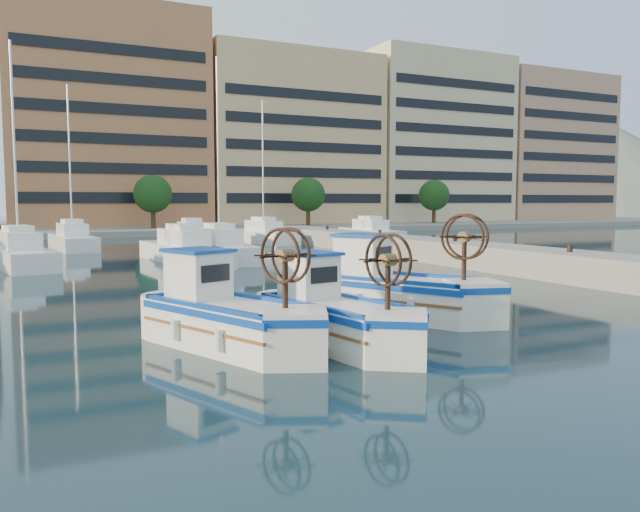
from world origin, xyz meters
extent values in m
plane|color=#1A3745|center=(0.00, 0.00, 0.00)|extent=(300.00, 300.00, 0.00)
cube|color=gray|center=(13.00, 8.00, 0.60)|extent=(3.00, 60.00, 1.20)
cube|color=gray|center=(0.00, 67.00, 0.30)|extent=(180.00, 40.00, 0.60)
cube|color=#B87247|center=(1.00, 65.00, 13.10)|extent=(22.00, 14.00, 25.00)
cube|color=black|center=(1.00, 58.00, 13.10)|extent=(20.24, 0.12, 22.50)
cube|color=#E3B57E|center=(24.00, 65.00, 11.60)|extent=(23.00, 14.00, 22.00)
cube|color=black|center=(24.00, 58.00, 11.60)|extent=(21.16, 0.12, 19.80)
cube|color=beige|center=(47.00, 65.00, 12.60)|extent=(22.00, 14.00, 24.00)
cube|color=black|center=(47.00, 58.00, 12.60)|extent=(20.24, 0.12, 21.60)
cube|color=tan|center=(69.00, 65.00, 12.10)|extent=(21.00, 14.00, 23.00)
cube|color=black|center=(69.00, 58.00, 12.10)|extent=(19.32, 0.12, 20.70)
cylinder|color=#3F2B19|center=(4.00, 53.50, 1.50)|extent=(0.50, 0.50, 3.00)
sphere|color=#1F4B1B|center=(4.00, 53.50, 4.20)|extent=(4.00, 4.00, 4.00)
cylinder|color=#3F2B19|center=(22.00, 53.50, 1.50)|extent=(0.50, 0.50, 3.00)
sphere|color=#1F4B1B|center=(22.00, 53.50, 4.20)|extent=(4.00, 4.00, 4.00)
cylinder|color=#3F2B19|center=(40.00, 53.50, 1.50)|extent=(0.50, 0.50, 3.00)
sphere|color=#1F4B1B|center=(40.00, 53.50, 4.20)|extent=(4.00, 4.00, 4.00)
cone|color=slate|center=(140.00, 110.00, 0.00)|extent=(160.00, 160.00, 50.00)
cube|color=white|center=(-8.68, 22.11, 0.50)|extent=(3.75, 9.47, 1.00)
cylinder|color=silver|center=(-8.68, 22.11, 6.00)|extent=(0.12, 0.12, 11.00)
cube|color=white|center=(-0.45, 20.62, 0.50)|extent=(3.18, 10.06, 1.00)
cube|color=white|center=(1.75, 21.12, 0.50)|extent=(2.29, 8.83, 1.00)
cylinder|color=silver|center=(1.75, 21.12, 6.00)|extent=(0.12, 0.12, 11.00)
cube|color=white|center=(-5.31, 33.68, 0.50)|extent=(2.95, 8.69, 1.00)
cylinder|color=silver|center=(-5.31, 33.68, 6.00)|extent=(0.12, 0.12, 11.00)
cube|color=white|center=(3.00, 32.74, 0.50)|extent=(2.80, 8.61, 1.00)
cube|color=white|center=(9.21, 34.07, 0.50)|extent=(3.03, 8.85, 1.00)
cylinder|color=silver|center=(9.21, 34.07, 6.00)|extent=(0.12, 0.12, 11.00)
cube|color=white|center=(18.68, 33.12, 0.50)|extent=(2.93, 9.32, 1.00)
cube|color=white|center=(-4.15, -0.04, 0.53)|extent=(3.25, 4.59, 1.06)
cube|color=#0C3CA5|center=(-4.15, -0.04, 0.93)|extent=(3.34, 4.73, 0.16)
cube|color=blue|center=(-4.15, -0.04, 0.87)|extent=(2.72, 4.05, 0.06)
cube|color=white|center=(-4.60, 1.08, 1.61)|extent=(1.51, 1.62, 1.11)
cube|color=#0C3CA5|center=(-4.60, 1.08, 2.21)|extent=(1.71, 1.82, 0.08)
cylinder|color=#331E14|center=(-3.48, -1.72, 1.64)|extent=(0.12, 0.12, 1.17)
cylinder|color=brown|center=(-3.48, -1.72, 2.26)|extent=(0.40, 0.38, 0.28)
torus|color=#331E14|center=(-3.62, -1.78, 2.26)|extent=(0.50, 1.12, 1.18)
torus|color=#331E14|center=(-3.34, -1.66, 2.26)|extent=(0.50, 1.12, 1.18)
cube|color=white|center=(-1.82, -0.87, 0.50)|extent=(2.46, 4.28, 1.01)
cube|color=#0C3CA5|center=(-1.82, -0.87, 0.89)|extent=(2.53, 4.41, 0.15)
cube|color=blue|center=(-1.82, -0.87, 0.83)|extent=(2.01, 3.82, 0.06)
cube|color=white|center=(-2.04, 0.26, 1.53)|extent=(1.27, 1.42, 1.06)
cube|color=#0C3CA5|center=(-2.04, 0.26, 2.11)|extent=(1.44, 1.59, 0.08)
cylinder|color=#331E14|center=(-1.49, -2.56, 1.56)|extent=(0.12, 0.12, 1.11)
cylinder|color=brown|center=(-1.49, -2.56, 2.16)|extent=(0.35, 0.32, 0.27)
torus|color=#331E14|center=(-1.63, -2.59, 2.16)|extent=(0.28, 1.11, 1.12)
torus|color=#331E14|center=(-1.35, -2.53, 2.16)|extent=(0.28, 1.11, 1.12)
cube|color=white|center=(1.51, 1.59, 0.57)|extent=(3.89, 4.90, 1.13)
cube|color=#0C3CA5|center=(1.51, 1.59, 1.00)|extent=(4.01, 5.05, 0.17)
cube|color=blue|center=(1.51, 1.59, 0.93)|extent=(3.30, 4.30, 0.06)
cube|color=white|center=(0.88, 2.73, 1.73)|extent=(1.72, 1.80, 1.19)
cube|color=#0C3CA5|center=(0.88, 2.73, 2.37)|extent=(1.94, 2.02, 0.09)
cylinder|color=#331E14|center=(2.45, -0.10, 1.76)|extent=(0.13, 0.13, 1.25)
cylinder|color=brown|center=(2.45, -0.10, 2.43)|extent=(0.45, 0.43, 0.30)
torus|color=#331E14|center=(2.30, -0.18, 2.43)|extent=(0.68, 1.14, 1.26)
torus|color=#331E14|center=(2.59, -0.03, 2.43)|extent=(0.68, 1.14, 1.26)
camera|label=1|loc=(-8.36, -13.69, 3.38)|focal=35.00mm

